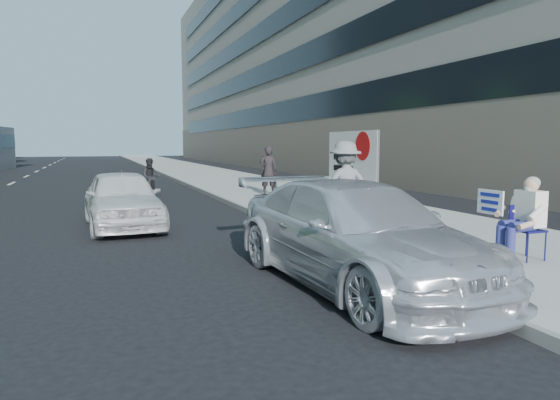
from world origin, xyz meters
name	(u,v)px	position (x,y,z in m)	size (l,w,h in m)	color
ground	(258,258)	(0.00, 0.00, 0.00)	(160.00, 160.00, 0.00)	black
near_sidewalk	(217,177)	(4.00, 20.00, 0.07)	(5.00, 120.00, 0.15)	gray
near_building	(330,51)	(17.00, 32.00, 10.00)	(14.00, 70.00, 20.00)	gray
seated_protester	(522,214)	(3.61, -2.16, 0.87)	(0.83, 1.11, 1.31)	navy
jogger	(345,186)	(2.33, 1.29, 1.09)	(1.21, 0.69, 1.87)	slate
pedestrian_woman	(268,170)	(3.26, 8.87, 1.02)	(0.63, 0.42, 1.74)	black
protest_banner	(352,162)	(4.78, 5.49, 1.40)	(0.08, 3.06, 2.20)	#4C4C4C
parked_sedan	(356,234)	(0.78, -2.00, 0.72)	(2.00, 4.93, 1.43)	silver
white_sedan_near	(122,199)	(-2.01, 4.14, 0.68)	(1.61, 4.01, 1.37)	white
motorcycle	(151,179)	(-0.59, 11.53, 0.64)	(0.71, 2.04, 1.42)	black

